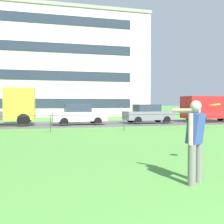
{
  "coord_description": "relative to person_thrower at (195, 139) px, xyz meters",
  "views": [
    {
      "loc": [
        -2.47,
        -0.58,
        1.64
      ],
      "look_at": [
        0.08,
        9.49,
        1.3
      ],
      "focal_mm": 43.02,
      "sensor_mm": 36.0,
      "label": 1
    }
  ],
  "objects": [
    {
      "name": "apartment_building_background",
      "position": [
        -6.96,
        34.76,
        5.75
      ],
      "size": [
        34.52,
        15.64,
        13.33
      ],
      "color": "beige",
      "rests_on": "ground"
    },
    {
      "name": "panel_van_far_left",
      "position": [
        11.25,
        15.81,
        0.35
      ],
      "size": [
        5.04,
        2.18,
        2.24
      ],
      "color": "red",
      "rests_on": "ground"
    },
    {
      "name": "car_white_left",
      "position": [
        -0.4,
        15.55,
        -0.14
      ],
      "size": [
        4.06,
        1.94,
        1.54
      ],
      "color": "silver",
      "rests_on": "ground"
    },
    {
      "name": "car_grey_far_right",
      "position": [
        5.25,
        15.63,
        -0.14
      ],
      "size": [
        4.06,
        1.93,
        1.54
      ],
      "color": "slate",
      "rests_on": "ground"
    },
    {
      "name": "person_thrower",
      "position": [
        0.0,
        0.0,
        0.0
      ],
      "size": [
        0.46,
        0.87,
        1.7
      ],
      "color": "slate",
      "rests_on": "ground"
    },
    {
      "name": "street_strip",
      "position": [
        -0.49,
        16.28,
        -0.92
      ],
      "size": [
        80.0,
        6.62,
        0.01
      ],
      "primitive_type": "cube",
      "color": "#565454",
      "rests_on": "ground"
    },
    {
      "name": "park_fence",
      "position": [
        -0.49,
        10.46,
        -0.25
      ],
      "size": [
        38.49,
        0.04,
        1.0
      ],
      "color": "#333833",
      "rests_on": "ground"
    },
    {
      "name": "frisbee",
      "position": [
        1.36,
        1.28,
        0.69
      ],
      "size": [
        0.35,
        0.35,
        0.06
      ],
      "color": "yellow"
    }
  ]
}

